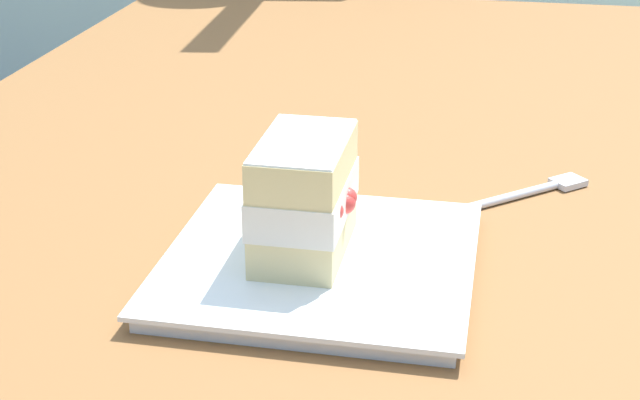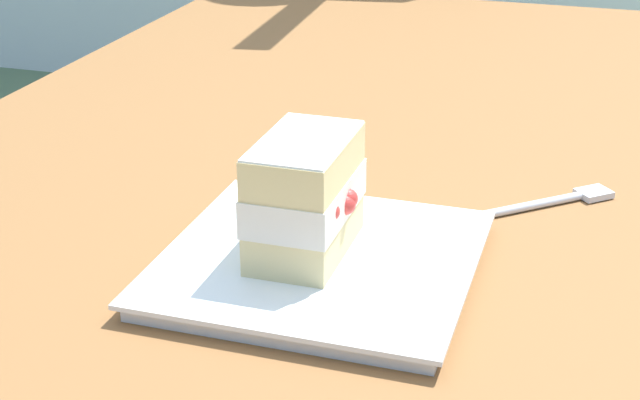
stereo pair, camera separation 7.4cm
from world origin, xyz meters
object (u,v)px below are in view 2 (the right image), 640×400
cake_slice (306,196)px  dessert_fork (543,203)px  patio_table (415,242)px  dessert_plate (320,263)px

cake_slice → dessert_fork: cake_slice is taller
patio_table → dessert_fork: size_ratio=11.71×
patio_table → cake_slice: cake_slice is taller
patio_table → dessert_fork: 0.15m
dessert_plate → dessert_fork: 0.24m
dessert_fork → cake_slice: bearing=136.2°
patio_table → cake_slice: size_ratio=14.13×
dessert_plate → cake_slice: (0.00, 0.01, 0.05)m
dessert_fork → patio_table: bearing=73.5°
patio_table → dessert_plate: size_ratio=6.68×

